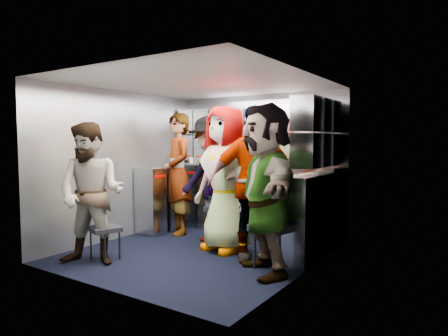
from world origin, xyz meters
The scene contains 29 objects.
floor centered at (0.00, 0.00, 0.00)m, with size 3.00×3.00×0.00m, color black.
wall_back centered at (0.00, 1.50, 1.05)m, with size 2.80×0.04×2.10m, color gray.
wall_left centered at (-1.40, 0.00, 1.05)m, with size 0.04×3.00×2.10m, color gray.
wall_right centered at (1.40, 0.00, 1.05)m, with size 0.04×3.00×2.10m, color gray.
ceiling centered at (0.00, 0.00, 2.10)m, with size 2.80×3.00×0.02m, color silver.
cart_bank_back centered at (0.00, 1.29, 0.49)m, with size 2.68×0.38×0.99m, color #979CA6.
cart_bank_left centered at (-1.19, 0.56, 0.49)m, with size 0.38×0.76×0.99m, color #979CA6.
counter centered at (0.00, 1.29, 1.01)m, with size 2.68×0.42×0.03m, color #B2B4B9.
locker_bank_back centered at (0.00, 1.35, 1.49)m, with size 2.68×0.28×0.82m, color #979CA6.
locker_bank_right centered at (1.25, 0.70, 1.49)m, with size 0.28×1.00×0.82m, color #979CA6.
right_cabinet centered at (1.25, 0.60, 0.50)m, with size 0.28×1.20×1.00m, color #979CA6.
coffee_niche centered at (0.18, 1.41, 1.47)m, with size 0.46×0.16×0.84m, color black, non-canonical shape.
red_latch_strip centered at (0.00, 1.09, 0.88)m, with size 2.60×0.02×0.03m, color #A20300.
jump_seat_near_left centered at (-0.72, -0.88, 0.35)m, with size 0.43×0.42×0.40m.
jump_seat_mid_left centered at (-0.16, 0.68, 0.43)m, with size 0.53×0.52×0.48m.
jump_seat_center centered at (0.22, 0.42, 0.39)m, with size 0.45×0.44×0.44m.
jump_seat_mid_right centered at (0.70, 0.29, 0.35)m, with size 0.40×0.39×0.40m.
jump_seat_near_right centered at (1.05, -0.08, 0.43)m, with size 0.48×0.47×0.48m.
attendant_standing centered at (-0.88, 0.63, 0.90)m, with size 0.66×0.43×1.80m, color black.
attendant_arc_a centered at (-0.72, -1.06, 0.80)m, with size 0.78×0.61×1.61m, color black.
attendant_arc_b centered at (-0.16, 0.50, 0.87)m, with size 1.12×0.65×1.74m, color black.
attendant_arc_c centered at (0.22, 0.24, 0.91)m, with size 0.89×0.58×1.83m, color black.
attendant_arc_d centered at (0.70, 0.11, 0.90)m, with size 1.06×0.44×1.81m, color black.
attendant_arc_e centered at (1.05, -0.26, 0.90)m, with size 1.66×0.53×1.79m, color black.
bottle_left centered at (-1.00, 1.24, 1.14)m, with size 0.07×0.07×0.22m, color white.
bottle_mid centered at (-0.39, 1.24, 1.16)m, with size 0.07×0.07×0.25m, color white.
bottle_right centered at (0.91, 1.24, 1.15)m, with size 0.07×0.07×0.24m, color white.
cup_left centered at (-1.09, 1.23, 1.08)m, with size 0.08×0.08×0.09m, color beige.
cup_right centered at (0.52, 1.23, 1.09)m, with size 0.09×0.09×0.11m, color beige.
Camera 1 is at (2.97, -3.95, 1.40)m, focal length 32.00 mm.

